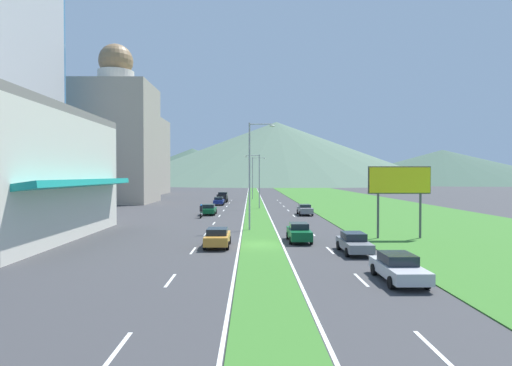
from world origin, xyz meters
TOP-DOWN VIEW (x-y plane):
  - ground_plane at (0.00, 0.00)m, footprint 600.00×600.00m
  - grass_median at (0.00, 60.00)m, footprint 3.20×240.00m
  - grass_verge_right at (20.60, 60.00)m, footprint 24.00×240.00m
  - lane_dash_left_0 at (-5.10, -20.00)m, footprint 0.16×2.80m
  - lane_dash_left_1 at (-5.10, -11.18)m, footprint 0.16×2.80m
  - lane_dash_left_2 at (-5.10, -2.36)m, footprint 0.16×2.80m
  - lane_dash_left_3 at (-5.10, 6.46)m, footprint 0.16×2.80m
  - lane_dash_left_4 at (-5.10, 15.27)m, footprint 0.16×2.80m
  - lane_dash_left_5 at (-5.10, 24.09)m, footprint 0.16×2.80m
  - lane_dash_left_6 at (-5.10, 32.91)m, footprint 0.16×2.80m
  - lane_dash_left_7 at (-5.10, 41.73)m, footprint 0.16×2.80m
  - lane_dash_left_8 at (-5.10, 50.55)m, footprint 0.16×2.80m
  - lane_dash_left_9 at (-5.10, 59.37)m, footprint 0.16×2.80m
  - lane_dash_right_0 at (5.10, -20.00)m, footprint 0.16×2.80m
  - lane_dash_right_1 at (5.10, -11.18)m, footprint 0.16×2.80m
  - lane_dash_right_2 at (5.10, -2.36)m, footprint 0.16×2.80m
  - lane_dash_right_3 at (5.10, 6.46)m, footprint 0.16×2.80m
  - lane_dash_right_4 at (5.10, 15.27)m, footprint 0.16×2.80m
  - lane_dash_right_5 at (5.10, 24.09)m, footprint 0.16×2.80m
  - lane_dash_right_6 at (5.10, 32.91)m, footprint 0.16×2.80m
  - lane_dash_right_7 at (5.10, 41.73)m, footprint 0.16×2.80m
  - lane_dash_right_8 at (5.10, 50.55)m, footprint 0.16×2.80m
  - lane_dash_right_9 at (5.10, 59.37)m, footprint 0.16×2.80m
  - edge_line_median_left at (-1.75, 60.00)m, footprint 0.16×240.00m
  - edge_line_median_right at (1.75, 60.00)m, footprint 0.16×240.00m
  - domed_building at (-27.90, 51.72)m, footprint 14.62×14.62m
  - midrise_colored at (-34.86, 93.04)m, footprint 16.64×16.64m
  - hill_far_left at (-42.11, 264.70)m, footprint 122.59×122.59m
  - hill_far_center at (16.60, 254.33)m, footprint 217.78×217.78m
  - hill_far_right at (125.58, 242.62)m, footprint 159.72×159.72m
  - street_lamp_near at (-0.70, 9.12)m, footprint 2.65×0.42m
  - street_lamp_mid at (0.33, 36.14)m, footprint 2.62×0.40m
  - street_lamp_far at (-0.06, 63.17)m, footprint 3.25×0.32m
  - billboard_roadside at (12.26, 3.22)m, footprint 5.54×0.28m
  - car_0 at (6.62, -3.44)m, footprint 1.87×4.60m
  - car_1 at (6.80, 25.46)m, footprint 1.91×4.70m
  - car_2 at (3.25, 1.73)m, footprint 1.88×4.43m
  - car_3 at (-3.41, -0.76)m, footprint 1.95×4.32m
  - car_4 at (-6.75, 25.95)m, footprint 2.02×4.64m
  - car_5 at (6.99, -11.51)m, footprint 1.99×4.70m
  - car_6 at (-6.77, 44.84)m, footprint 1.94×4.32m
  - pickup_truck_0 at (-6.69, 53.84)m, footprint 2.18×5.40m
  - motorcycle_rider at (-7.30, 21.51)m, footprint 0.36×2.00m

SIDE VIEW (x-z plane):
  - ground_plane at x=0.00m, z-range 0.00..0.00m
  - lane_dash_left_0 at x=-5.10m, z-range 0.00..0.01m
  - lane_dash_left_1 at x=-5.10m, z-range 0.00..0.01m
  - lane_dash_left_2 at x=-5.10m, z-range 0.00..0.01m
  - lane_dash_left_3 at x=-5.10m, z-range 0.00..0.01m
  - lane_dash_left_4 at x=-5.10m, z-range 0.00..0.01m
  - lane_dash_left_5 at x=-5.10m, z-range 0.00..0.01m
  - lane_dash_left_6 at x=-5.10m, z-range 0.00..0.01m
  - lane_dash_left_7 at x=-5.10m, z-range 0.00..0.01m
  - lane_dash_left_8 at x=-5.10m, z-range 0.00..0.01m
  - lane_dash_left_9 at x=-5.10m, z-range 0.00..0.01m
  - lane_dash_right_0 at x=5.10m, z-range 0.00..0.01m
  - lane_dash_right_1 at x=5.10m, z-range 0.00..0.01m
  - lane_dash_right_2 at x=5.10m, z-range 0.00..0.01m
  - lane_dash_right_3 at x=5.10m, z-range 0.00..0.01m
  - lane_dash_right_4 at x=5.10m, z-range 0.00..0.01m
  - lane_dash_right_5 at x=5.10m, z-range 0.00..0.01m
  - lane_dash_right_6 at x=5.10m, z-range 0.00..0.01m
  - lane_dash_right_7 at x=5.10m, z-range 0.00..0.01m
  - lane_dash_right_8 at x=5.10m, z-range 0.00..0.01m
  - lane_dash_right_9 at x=5.10m, z-range 0.00..0.01m
  - edge_line_median_left at x=-1.75m, z-range 0.00..0.01m
  - edge_line_median_right at x=1.75m, z-range 0.00..0.01m
  - grass_median at x=0.00m, z-range 0.00..0.06m
  - grass_verge_right at x=20.60m, z-range 0.00..0.06m
  - car_5 at x=6.99m, z-range 0.02..1.47m
  - car_0 at x=6.62m, z-range 0.01..1.48m
  - motorcycle_rider at x=-7.30m, z-range -0.15..1.65m
  - car_4 at x=-6.75m, z-range 0.01..1.50m
  - car_3 at x=-3.41m, z-range 0.02..1.50m
  - car_6 at x=-6.77m, z-range 0.01..1.52m
  - car_1 at x=6.80m, z-range 0.03..1.51m
  - car_2 at x=3.25m, z-range 0.01..1.58m
  - pickup_truck_0 at x=-6.69m, z-range -0.02..1.98m
  - billboard_roadside at x=12.26m, z-range 1.67..8.06m
  - street_lamp_mid at x=0.33m, z-range 0.66..9.67m
  - street_lamp_far at x=-0.06m, z-range 0.74..10.44m
  - street_lamp_near at x=-0.70m, z-range 0.69..11.61m
  - hill_far_right at x=125.58m, z-range 0.00..22.17m
  - midrise_colored at x=-34.86m, z-range 0.00..22.21m
  - hill_far_left at x=-42.11m, z-range 0.00..24.35m
  - domed_building at x=-27.90m, z-range -2.80..29.05m
  - hill_far_center at x=16.60m, z-range 0.00..41.76m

